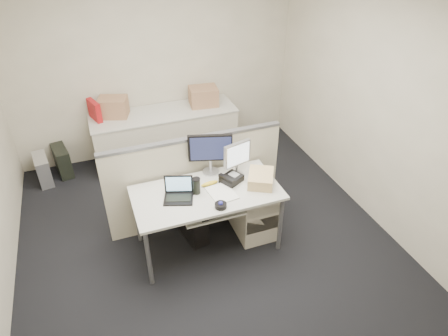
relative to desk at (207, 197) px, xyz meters
name	(u,v)px	position (x,y,z in m)	size (l,w,h in m)	color
floor	(208,244)	(0.00, 0.00, -0.67)	(4.00, 4.50, 0.01)	black
wall_back	(154,62)	(0.00, 2.25, 0.69)	(4.00, 0.02, 2.70)	#B6AF98
wall_right	(382,107)	(2.00, 0.00, 0.69)	(0.02, 4.50, 2.70)	#B6AF98
desk	(207,197)	(0.00, 0.00, 0.00)	(1.50, 0.75, 0.73)	beige
keyboard_tray	(213,211)	(0.00, -0.18, -0.04)	(0.62, 0.32, 0.02)	beige
drawer_pedestal	(253,208)	(0.55, 0.05, -0.34)	(0.40, 0.55, 0.65)	beige
cubicle_partition	(195,182)	(0.00, 0.45, -0.11)	(2.00, 0.06, 1.10)	beige
back_counter	(166,136)	(0.00, 1.93, -0.30)	(2.00, 0.60, 0.72)	beige
monitor_main	(210,154)	(0.15, 0.32, 0.30)	(0.46, 0.18, 0.46)	black
monitor_small	(237,159)	(0.40, 0.18, 0.26)	(0.32, 0.16, 0.39)	#B7B7BC
laptop	(178,191)	(-0.30, -0.02, 0.17)	(0.28, 0.21, 0.21)	black
trackball	(221,205)	(0.05, -0.28, 0.09)	(0.12, 0.12, 0.05)	black
desk_phone	(231,179)	(0.30, 0.08, 0.10)	(0.21, 0.18, 0.07)	black
paper_stack	(222,193)	(0.13, -0.08, 0.07)	(0.24, 0.31, 0.01)	white
sticky_pad	(223,188)	(0.18, 0.00, 0.07)	(0.08, 0.08, 0.01)	gold
travel_mug	(196,186)	(-0.10, 0.02, 0.15)	(0.08, 0.08, 0.16)	black
banana	(210,183)	(0.06, 0.10, 0.09)	(0.19, 0.05, 0.04)	yellow
cellphone	(191,192)	(-0.15, 0.05, 0.07)	(0.05, 0.10, 0.01)	black
manila_folders	(261,178)	(0.58, -0.05, 0.13)	(0.25, 0.32, 0.12)	tan
keyboard	(219,210)	(0.05, -0.22, -0.02)	(0.43, 0.15, 0.02)	black
pc_tower_desk	(191,220)	(-0.13, 0.20, -0.45)	(0.19, 0.47, 0.44)	black
pc_tower_spare_dark	(62,161)	(-1.45, 2.03, -0.47)	(0.17, 0.42, 0.39)	black
pc_tower_spare_silver	(43,169)	(-1.70, 1.90, -0.47)	(0.16, 0.41, 0.38)	#B7B7BC
cardboard_box_left	(113,108)	(-0.65, 2.05, 0.20)	(0.38, 0.28, 0.28)	#A27154
cardboard_box_right	(203,97)	(0.60, 1.97, 0.20)	(0.39, 0.30, 0.28)	#A27154
red_binder	(95,111)	(-0.90, 2.03, 0.20)	(0.07, 0.30, 0.28)	#A91215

